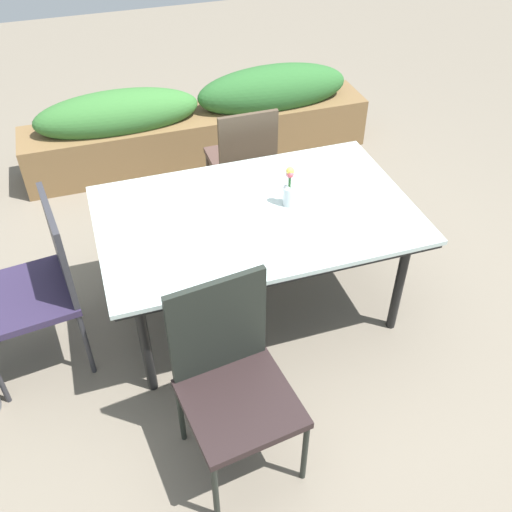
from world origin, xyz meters
TOP-DOWN VIEW (x-y plane):
  - ground_plane at (0.00, 0.00)m, footprint 12.00×12.00m
  - dining_table at (0.05, 0.03)m, footprint 1.72×1.08m
  - chair_far_side at (0.25, 0.92)m, footprint 0.42×0.42m
  - chair_end_left at (-1.13, 0.05)m, footprint 0.56×0.56m
  - chair_near_left at (-0.34, -0.83)m, footprint 0.54×0.54m
  - flower_vase at (0.25, 0.05)m, footprint 0.07×0.07m
  - planter_box at (0.18, 1.89)m, footprint 2.86×0.46m

SIDE VIEW (x-z plane):
  - ground_plane at x=0.00m, z-range 0.00..0.00m
  - planter_box at x=0.18m, z-range -0.02..0.71m
  - chair_near_left at x=-0.34m, z-range 0.04..1.03m
  - chair_far_side at x=0.25m, z-range 0.08..1.00m
  - chair_end_left at x=-1.13m, z-range 0.06..1.05m
  - dining_table at x=0.05m, z-range 0.31..1.04m
  - flower_vase at x=0.25m, z-range 0.71..0.95m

